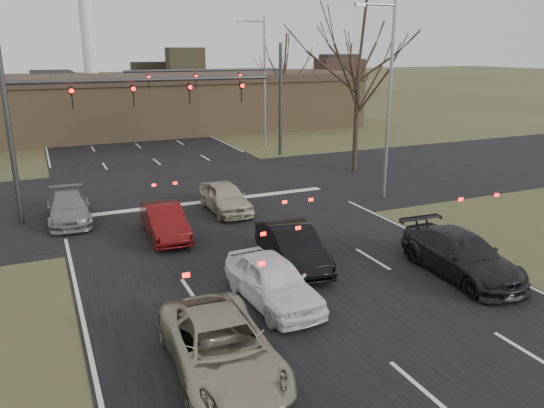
{
  "coord_description": "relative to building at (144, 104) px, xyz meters",
  "views": [
    {
      "loc": [
        -7.48,
        -12.29,
        7.59
      ],
      "look_at": [
        0.3,
        5.08,
        2.0
      ],
      "focal_mm": 35.0,
      "sensor_mm": 36.0,
      "label": 1
    }
  ],
  "objects": [
    {
      "name": "car_silver_suv",
      "position": [
        -6.0,
        -39.55,
        -1.96
      ],
      "size": [
        2.57,
        5.15,
        1.4
      ],
      "primitive_type": "imported",
      "rotation": [
        0.0,
        0.0,
        -0.05
      ],
      "color": "#A19C82",
      "rests_on": "ground"
    },
    {
      "name": "tree_right_near",
      "position": [
        9.0,
        -22.0,
        6.23
      ],
      "size": [
        6.9,
        6.9,
        11.5
      ],
      "color": "black",
      "rests_on": "ground"
    },
    {
      "name": "car_black_hatch",
      "position": [
        -1.5,
        -34.27,
        -1.93
      ],
      "size": [
        2.04,
        4.61,
        1.47
      ],
      "primitive_type": "imported",
      "rotation": [
        0.0,
        0.0,
        -0.11
      ],
      "color": "black",
      "rests_on": "ground"
    },
    {
      "name": "ground",
      "position": [
        -2.0,
        -38.0,
        -2.67
      ],
      "size": [
        360.0,
        360.0,
        0.0
      ],
      "primitive_type": "plane",
      "color": "#444424",
      "rests_on": "ground"
    },
    {
      "name": "streetlight_right_near",
      "position": [
        6.82,
        -28.0,
        2.92
      ],
      "size": [
        2.34,
        0.25,
        10.0
      ],
      "color": "gray",
      "rests_on": "ground"
    },
    {
      "name": "tree_right_far",
      "position": [
        13.0,
        -3.0,
        4.29
      ],
      "size": [
        5.4,
        5.4,
        9.0
      ],
      "color": "black",
      "rests_on": "ground"
    },
    {
      "name": "car_charcoal_sedan",
      "position": [
        3.48,
        -37.4,
        -1.93
      ],
      "size": [
        2.32,
        5.19,
        1.48
      ],
      "primitive_type": "imported",
      "rotation": [
        0.0,
        0.0,
        -0.05
      ],
      "color": "black",
      "rests_on": "ground"
    },
    {
      "name": "car_red_ahead",
      "position": [
        -5.0,
        -29.39,
        -1.98
      ],
      "size": [
        1.6,
        4.2,
        1.37
      ],
      "primitive_type": "imported",
      "rotation": [
        0.0,
        0.0,
        -0.04
      ],
      "color": "#580C0D",
      "rests_on": "ground"
    },
    {
      "name": "road_cross",
      "position": [
        -2.0,
        -23.0,
        -2.65
      ],
      "size": [
        200.0,
        14.0,
        0.02
      ],
      "primitive_type": "cube",
      "color": "black",
      "rests_on": "ground"
    },
    {
      "name": "car_grey_ahead",
      "position": [
        -8.5,
        -25.5,
        -2.02
      ],
      "size": [
        1.95,
        4.51,
        1.29
      ],
      "primitive_type": "imported",
      "rotation": [
        0.0,
        0.0,
        -0.03
      ],
      "color": "gray",
      "rests_on": "ground"
    },
    {
      "name": "car_white_sedan",
      "position": [
        -3.34,
        -36.65,
        -1.92
      ],
      "size": [
        1.98,
        4.43,
        1.48
      ],
      "primitive_type": "imported",
      "rotation": [
        0.0,
        0.0,
        0.05
      ],
      "color": "white",
      "rests_on": "ground"
    },
    {
      "name": "streetlight_right_far",
      "position": [
        7.32,
        -11.0,
        2.92
      ],
      "size": [
        2.34,
        0.25,
        10.0
      ],
      "color": "gray",
      "rests_on": "ground"
    },
    {
      "name": "road_main",
      "position": [
        -2.0,
        22.0,
        -2.66
      ],
      "size": [
        14.0,
        300.0,
        0.02
      ],
      "primitive_type": "cube",
      "color": "black",
      "rests_on": "ground"
    },
    {
      "name": "car_silver_ahead",
      "position": [
        -1.5,
        -26.97,
        -1.95
      ],
      "size": [
        1.71,
        4.22,
        1.44
      ],
      "primitive_type": "imported",
      "rotation": [
        0.0,
        0.0,
        0.0
      ],
      "color": "#BCB498",
      "rests_on": "ground"
    },
    {
      "name": "mast_arm_far",
      "position": [
        4.18,
        -15.0,
        2.35
      ],
      "size": [
        11.12,
        0.24,
        8.0
      ],
      "color": "#383A3D",
      "rests_on": "ground"
    },
    {
      "name": "mast_arm_near",
      "position": [
        -7.23,
        -25.0,
        2.41
      ],
      "size": [
        12.12,
        0.24,
        8.0
      ],
      "color": "#383A3D",
      "rests_on": "ground"
    },
    {
      "name": "building",
      "position": [
        0.0,
        0.0,
        0.0
      ],
      "size": [
        42.4,
        10.4,
        5.3
      ],
      "color": "olive",
      "rests_on": "ground"
    }
  ]
}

